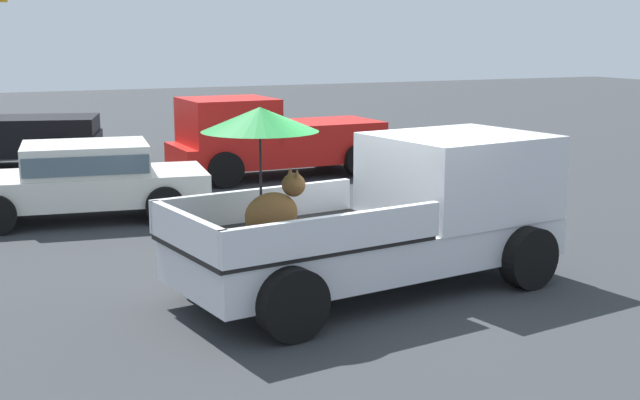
% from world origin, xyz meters
% --- Properties ---
extents(ground_plane, '(80.00, 80.00, 0.00)m').
position_xyz_m(ground_plane, '(0.00, 0.00, 0.00)').
color(ground_plane, '#2D3033').
extents(pickup_truck_main, '(5.26, 2.81, 2.38)m').
position_xyz_m(pickup_truck_main, '(0.40, 0.07, 0.98)').
color(pickup_truck_main, black).
rests_on(pickup_truck_main, ground).
extents(pickup_truck_far, '(4.83, 2.22, 1.80)m').
position_xyz_m(pickup_truck_far, '(1.99, 8.65, 0.87)').
color(pickup_truck_far, black).
rests_on(pickup_truck_far, ground).
extents(parked_sedan_near, '(4.51, 2.44, 1.33)m').
position_xyz_m(parked_sedan_near, '(-2.59, 5.84, 0.74)').
color(parked_sedan_near, black).
rests_on(parked_sedan_near, ground).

